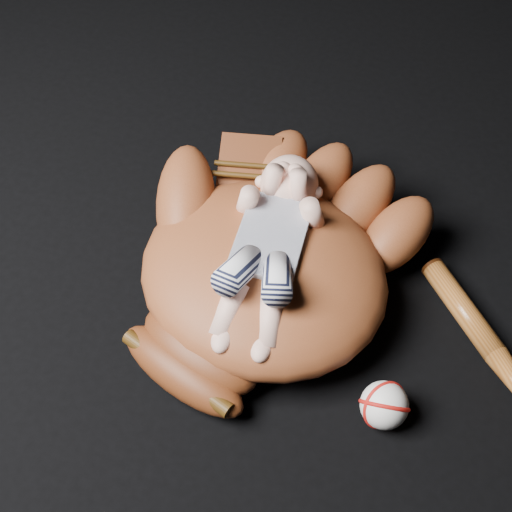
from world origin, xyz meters
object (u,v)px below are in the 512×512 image
Objects in this scene: newborn_baby at (267,251)px; baseball_bat at (505,367)px; baseball_glove at (264,266)px; baseball at (384,405)px.

newborn_baby is 0.39m from baseball_bat.
baseball_glove is at bearing 175.61° from baseball_bat.
newborn_baby is 0.27m from baseball.
baseball is (0.21, -0.14, -0.10)m from newborn_baby.
baseball_bat is (0.37, -0.02, -0.11)m from newborn_baby.
newborn_baby is at bearing -23.84° from baseball_glove.
newborn_baby reaches higher than baseball_glove.
baseball_glove is at bearing 145.80° from baseball.
baseball is (0.22, -0.15, -0.05)m from baseball_glove.
baseball_glove reaches higher than baseball.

